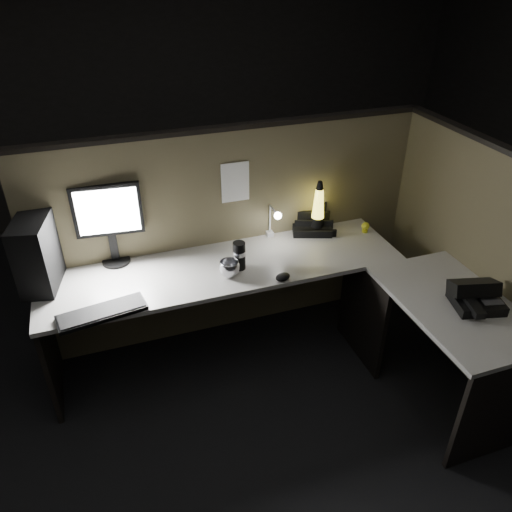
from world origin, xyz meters
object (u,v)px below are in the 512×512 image
object	(u,v)px
monitor	(109,217)
lava_lamp	(318,212)
pc_tower	(38,251)
desk_phone	(475,296)
keyboard	(102,313)

from	to	relation	value
monitor	lava_lamp	xyz separation A→B (m)	(1.39, -0.08, -0.16)
pc_tower	desk_phone	size ratio (longest dim) A/B	1.40
monitor	keyboard	xyz separation A→B (m)	(-0.13, -0.54, -0.31)
keyboard	lava_lamp	world-z (taller)	lava_lamp
monitor	desk_phone	size ratio (longest dim) A/B	1.73
pc_tower	monitor	size ratio (longest dim) A/B	0.81
pc_tower	lava_lamp	size ratio (longest dim) A/B	1.10
monitor	keyboard	distance (m)	0.63
keyboard	lava_lamp	distance (m)	1.59
lava_lamp	keyboard	bearing A→B (deg)	-163.08
monitor	lava_lamp	size ratio (longest dim) A/B	1.35
lava_lamp	desk_phone	size ratio (longest dim) A/B	1.28
desk_phone	pc_tower	bearing A→B (deg)	170.04
monitor	keyboard	size ratio (longest dim) A/B	1.10
monitor	desk_phone	xyz separation A→B (m)	(1.87, -1.13, -0.26)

